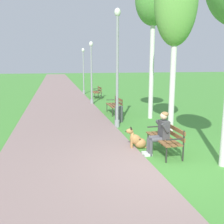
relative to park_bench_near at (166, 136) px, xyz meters
The scene contains 13 objects.
ground_plane 1.24m from the park_bench_near, 122.68° to the right, with size 120.00×120.00×0.00m, color #478E38.
paved_path 23.22m from the park_bench_near, 96.79° to the left, with size 4.00×60.00×0.04m, color gray.
park_bench_near is the anchor object (origin of this frame).
park_bench_mid 6.03m from the park_bench_near, 90.85° to the left, with size 0.55×1.50×0.85m.
park_bench_far 12.14m from the park_bench_near, 90.05° to the left, with size 0.55×1.50×0.85m.
person_seated_on_near_bench 0.27m from the park_bench_near, behind, with size 0.74×0.49×1.25m.
dog_shepherd 0.94m from the park_bench_near, 140.23° to the left, with size 0.83×0.32×0.71m.
lamp_post_near 3.85m from the park_bench_near, 101.46° to the left, with size 0.24×0.24×4.65m.
lamp_post_mid 9.58m from the park_bench_near, 94.96° to the left, with size 0.24×0.24×3.90m.
lamp_post_far 14.98m from the park_bench_near, 92.71° to the left, with size 0.24×0.24×3.79m.
birch_tree_second 4.69m from the park_bench_near, 61.16° to the left, with size 1.52×1.30×6.27m.
birch_tree_third 6.76m from the park_bench_near, 74.27° to the left, with size 1.63×1.69×6.55m.
litter_bin 4.22m from the park_bench_near, 94.84° to the left, with size 0.36×0.36×0.70m, color #515156.
Camera 1 is at (-2.49, -5.62, 2.61)m, focal length 40.69 mm.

